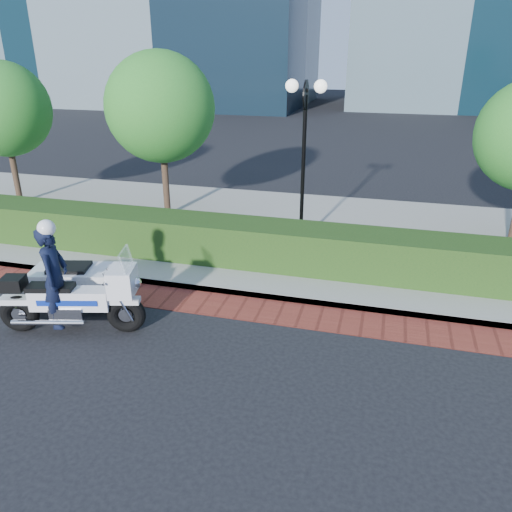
% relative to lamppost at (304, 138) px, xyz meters
% --- Properties ---
extents(ground, '(120.00, 120.00, 0.00)m').
position_rel_lamppost_xyz_m(ground, '(-1.00, -5.20, -2.96)').
color(ground, black).
rests_on(ground, ground).
extents(brick_strip, '(60.00, 1.00, 0.01)m').
position_rel_lamppost_xyz_m(brick_strip, '(-1.00, -3.70, -2.95)').
color(brick_strip, maroon).
rests_on(brick_strip, ground).
extents(sidewalk, '(60.00, 8.00, 0.15)m').
position_rel_lamppost_xyz_m(sidewalk, '(-1.00, 0.80, -2.88)').
color(sidewalk, gray).
rests_on(sidewalk, ground).
extents(hedge_main, '(18.00, 1.20, 1.00)m').
position_rel_lamppost_xyz_m(hedge_main, '(-1.00, -1.60, -2.31)').
color(hedge_main, black).
rests_on(hedge_main, sidewalk).
extents(lamppost, '(1.02, 0.70, 4.21)m').
position_rel_lamppost_xyz_m(lamppost, '(0.00, 0.00, 0.00)').
color(lamppost, black).
rests_on(lamppost, sidewalk).
extents(tree_a, '(3.00, 3.00, 4.58)m').
position_rel_lamppost_xyz_m(tree_a, '(-10.00, 1.30, 0.26)').
color(tree_a, '#332319').
rests_on(tree_a, sidewalk).
extents(tree_b, '(3.20, 3.20, 4.89)m').
position_rel_lamppost_xyz_m(tree_b, '(-4.50, 1.30, 0.48)').
color(tree_b, '#332319').
rests_on(tree_b, sidewalk).
extents(police_motorcycle, '(2.79, 2.01, 2.26)m').
position_rel_lamppost_xyz_m(police_motorcycle, '(-3.63, -5.06, -2.18)').
color(police_motorcycle, black).
rests_on(police_motorcycle, ground).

